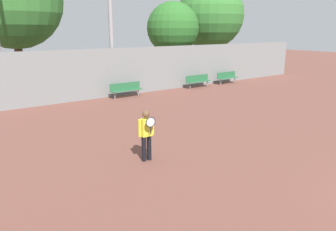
{
  "coord_description": "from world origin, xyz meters",
  "views": [
    {
      "loc": [
        -8.39,
        -1.06,
        3.87
      ],
      "look_at": [
        -1.69,
        8.03,
        0.89
      ],
      "focal_mm": 35.0,
      "sensor_mm": 36.0,
      "label": 1
    }
  ],
  "objects_px": {
    "tree_green_tall": "(210,15)",
    "tree_dark_dense": "(13,0)",
    "bench_by_gate": "(198,80)",
    "bench_courtside_far": "(227,76)",
    "tennis_player": "(146,133)",
    "tree_green_broad": "(173,28)",
    "bench_adjacent_court": "(126,88)"
  },
  "relations": [
    {
      "from": "bench_courtside_far",
      "to": "tree_green_tall",
      "type": "relative_size",
      "value": 0.22
    },
    {
      "from": "bench_by_gate",
      "to": "tree_green_tall",
      "type": "height_order",
      "value": "tree_green_tall"
    },
    {
      "from": "tree_green_broad",
      "to": "tennis_player",
      "type": "bearing_deg",
      "value": -129.57
    },
    {
      "from": "bench_adjacent_court",
      "to": "tree_green_broad",
      "type": "bearing_deg",
      "value": 36.59
    },
    {
      "from": "bench_adjacent_court",
      "to": "bench_by_gate",
      "type": "height_order",
      "value": "same"
    },
    {
      "from": "bench_adjacent_court",
      "to": "bench_by_gate",
      "type": "xyz_separation_m",
      "value": [
        5.61,
        -0.0,
        -0.0
      ]
    },
    {
      "from": "bench_courtside_far",
      "to": "tree_green_tall",
      "type": "xyz_separation_m",
      "value": [
        5.39,
        7.67,
        4.69
      ]
    },
    {
      "from": "bench_courtside_far",
      "to": "tree_green_broad",
      "type": "relative_size",
      "value": 0.3
    },
    {
      "from": "tree_green_broad",
      "to": "tree_dark_dense",
      "type": "relative_size",
      "value": 0.71
    },
    {
      "from": "tennis_player",
      "to": "tree_green_broad",
      "type": "relative_size",
      "value": 0.26
    },
    {
      "from": "bench_by_gate",
      "to": "bench_courtside_far",
      "type": "bearing_deg",
      "value": -0.01
    },
    {
      "from": "tennis_player",
      "to": "bench_by_gate",
      "type": "xyz_separation_m",
      "value": [
        9.83,
        8.78,
        -0.35
      ]
    },
    {
      "from": "bench_courtside_far",
      "to": "bench_adjacent_court",
      "type": "relative_size",
      "value": 0.93
    },
    {
      "from": "tree_green_tall",
      "to": "tree_dark_dense",
      "type": "bearing_deg",
      "value": -175.56
    },
    {
      "from": "tennis_player",
      "to": "bench_courtside_far",
      "type": "bearing_deg",
      "value": 38.96
    },
    {
      "from": "tree_green_tall",
      "to": "tree_dark_dense",
      "type": "distance_m",
      "value": 18.17
    },
    {
      "from": "bench_adjacent_court",
      "to": "tree_green_broad",
      "type": "xyz_separation_m",
      "value": [
        7.86,
        5.84,
        3.42
      ]
    },
    {
      "from": "bench_courtside_far",
      "to": "tennis_player",
      "type": "bearing_deg",
      "value": -145.25
    },
    {
      "from": "tree_green_broad",
      "to": "tree_dark_dense",
      "type": "bearing_deg",
      "value": 177.97
    },
    {
      "from": "tennis_player",
      "to": "tree_green_broad",
      "type": "height_order",
      "value": "tree_green_broad"
    },
    {
      "from": "tennis_player",
      "to": "tree_dark_dense",
      "type": "bearing_deg",
      "value": 94.43
    },
    {
      "from": "bench_courtside_far",
      "to": "bench_adjacent_court",
      "type": "height_order",
      "value": "same"
    },
    {
      "from": "bench_by_gate",
      "to": "tree_green_broad",
      "type": "xyz_separation_m",
      "value": [
        2.25,
        5.84,
        3.42
      ]
    },
    {
      "from": "bench_courtside_far",
      "to": "tree_dark_dense",
      "type": "relative_size",
      "value": 0.21
    },
    {
      "from": "bench_by_gate",
      "to": "tree_green_broad",
      "type": "distance_m",
      "value": 7.13
    },
    {
      "from": "tennis_player",
      "to": "bench_by_gate",
      "type": "relative_size",
      "value": 0.8
    },
    {
      "from": "tree_green_tall",
      "to": "tree_green_broad",
      "type": "xyz_separation_m",
      "value": [
        -5.97,
        -1.84,
        -1.27
      ]
    },
    {
      "from": "bench_adjacent_court",
      "to": "tree_dark_dense",
      "type": "height_order",
      "value": "tree_dark_dense"
    },
    {
      "from": "bench_adjacent_court",
      "to": "tree_dark_dense",
      "type": "distance_m",
      "value": 9.14
    },
    {
      "from": "bench_by_gate",
      "to": "bench_adjacent_court",
      "type": "bearing_deg",
      "value": 180.0
    },
    {
      "from": "tennis_player",
      "to": "bench_courtside_far",
      "type": "xyz_separation_m",
      "value": [
        12.66,
        8.78,
        -0.35
      ]
    },
    {
      "from": "bench_by_gate",
      "to": "tennis_player",
      "type": "bearing_deg",
      "value": -138.21
    }
  ]
}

